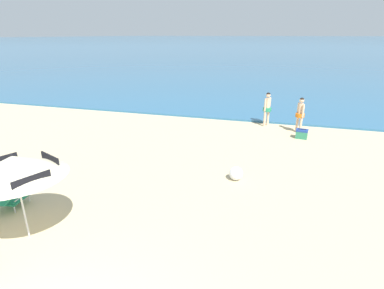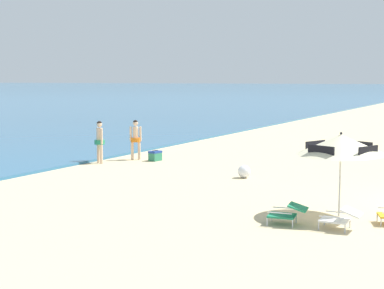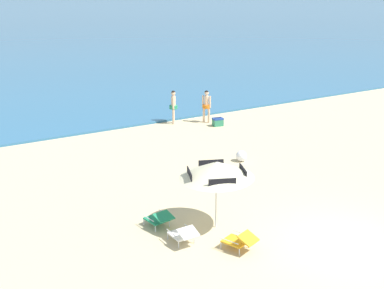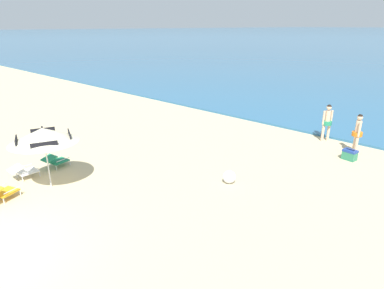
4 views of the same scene
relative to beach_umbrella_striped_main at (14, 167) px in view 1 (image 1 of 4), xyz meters
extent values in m
cube|color=#2D668E|center=(2.29, 410.91, -1.69)|extent=(800.00, 800.00, 0.10)
cylinder|color=silver|center=(0.00, 0.00, -0.75)|extent=(0.04, 0.04, 1.97)
cone|color=beige|center=(0.00, 0.00, 0.00)|extent=(2.70, 2.69, 0.53)
cube|color=black|center=(0.29, 0.69, -0.10)|extent=(0.69, 0.31, 0.26)
cube|color=black|center=(-0.69, 0.29, -0.10)|extent=(0.31, 0.69, 0.26)
cube|color=black|center=(0.69, -0.29, -0.10)|extent=(0.31, 0.69, 0.26)
sphere|color=black|center=(0.00, 0.00, 0.27)|extent=(0.06, 0.06, 0.06)
cube|color=#1E7F56|center=(-1.39, 0.96, -1.54)|extent=(0.60, 0.67, 0.04)
cube|color=#1E7F56|center=(-1.34, 0.60, -1.31)|extent=(0.55, 0.48, 0.15)
cylinder|color=silver|center=(-1.67, 1.20, -1.65)|extent=(0.03, 0.03, 0.18)
cylinder|color=silver|center=(-1.19, 1.27, -1.65)|extent=(0.03, 0.03, 0.18)
cylinder|color=silver|center=(-1.11, 0.71, -1.65)|extent=(0.03, 0.03, 0.18)
cylinder|color=silver|center=(-1.67, 0.92, -1.42)|extent=(0.10, 0.54, 0.02)
cylinder|color=silver|center=(-1.11, 1.00, -1.42)|extent=(0.10, 0.54, 0.02)
cylinder|color=beige|center=(6.03, 9.90, -1.34)|extent=(0.12, 0.12, 0.80)
cylinder|color=beige|center=(6.17, 9.66, -1.34)|extent=(0.12, 0.12, 0.80)
cylinder|color=orange|center=(6.10, 9.78, -0.92)|extent=(0.40, 0.40, 0.17)
cylinder|color=beige|center=(6.10, 9.78, -0.66)|extent=(0.22, 0.22, 0.56)
cylinder|color=beige|center=(6.00, 9.95, -0.67)|extent=(0.09, 0.09, 0.60)
cylinder|color=beige|center=(6.20, 9.61, -0.67)|extent=(0.09, 0.09, 0.60)
sphere|color=beige|center=(6.10, 9.78, -0.24)|extent=(0.22, 0.22, 0.22)
sphere|color=black|center=(6.10, 9.78, -0.21)|extent=(0.20, 0.20, 0.20)
cylinder|color=beige|center=(4.53, 10.35, -1.33)|extent=(0.12, 0.12, 0.81)
cylinder|color=beige|center=(4.67, 10.60, -1.33)|extent=(0.12, 0.12, 0.81)
cylinder|color=#23845B|center=(4.60, 10.47, -0.90)|extent=(0.41, 0.41, 0.17)
cylinder|color=beige|center=(4.60, 10.47, -0.64)|extent=(0.22, 0.22, 0.57)
cylinder|color=beige|center=(4.50, 10.30, -0.65)|extent=(0.09, 0.09, 0.61)
cylinder|color=beige|center=(4.70, 10.65, -0.65)|extent=(0.09, 0.09, 0.61)
sphere|color=beige|center=(4.60, 10.47, -0.21)|extent=(0.22, 0.22, 0.22)
sphere|color=black|center=(4.60, 10.47, -0.18)|extent=(0.20, 0.20, 0.20)
cube|color=#2D7F5B|center=(6.21, 8.91, -1.58)|extent=(0.52, 0.41, 0.32)
cube|color=navy|center=(6.21, 8.91, -1.38)|extent=(0.54, 0.42, 0.08)
cylinder|color=black|center=(6.21, 8.91, -1.32)|extent=(0.34, 0.07, 0.02)
sphere|color=white|center=(4.03, 4.13, -1.52)|extent=(0.43, 0.43, 0.43)
camera|label=1|loc=(5.06, -4.39, 2.55)|focal=28.15mm
camera|label=2|loc=(-13.85, -3.27, 1.53)|focal=54.80mm
camera|label=3|loc=(-7.34, -10.60, 4.78)|focal=46.94mm
camera|label=4|loc=(9.86, -3.89, 3.17)|focal=30.97mm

